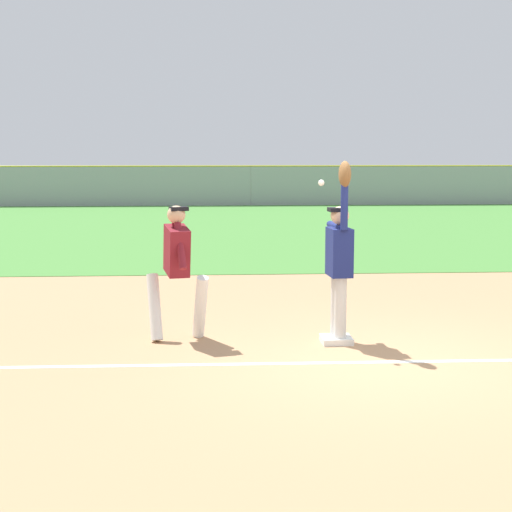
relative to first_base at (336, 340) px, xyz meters
name	(u,v)px	position (x,y,z in m)	size (l,w,h in m)	color
ground_plane	(373,359)	(0.30, -0.81, -0.04)	(80.60, 80.60, 0.00)	tan
outfield_grass	(267,226)	(0.30, 15.33, -0.04)	(48.77, 19.68, 0.01)	#478438
first_base	(336,340)	(0.00, 0.00, 0.00)	(0.38, 0.38, 0.08)	white
fielder	(340,255)	(0.03, 0.01, 1.08)	(0.29, 0.90, 2.28)	silver
runner	(177,263)	(-2.00, 0.30, 0.96)	(0.83, 0.84, 1.72)	white
baseball	(321,183)	(-0.24, -0.17, 1.98)	(0.07, 0.07, 0.07)	white
outfield_fence	(251,185)	(0.30, 25.17, 0.86)	(48.85, 0.08, 1.79)	#93999E
parked_car_white	(8,187)	(-11.47, 29.57, 0.63)	(4.44, 2.20, 1.25)	white
parked_car_blue	(124,186)	(-5.84, 29.97, 0.63)	(4.55, 2.43, 1.25)	#23389E
parked_car_silver	(250,186)	(0.49, 29.81, 0.63)	(4.56, 2.43, 1.25)	#B7B7BC
parked_car_tan	(367,186)	(6.36, 29.07, 0.63)	(4.51, 2.34, 1.25)	tan
parked_car_red	(496,186)	(12.97, 29.12, 0.63)	(4.55, 2.41, 1.25)	#B21E1E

